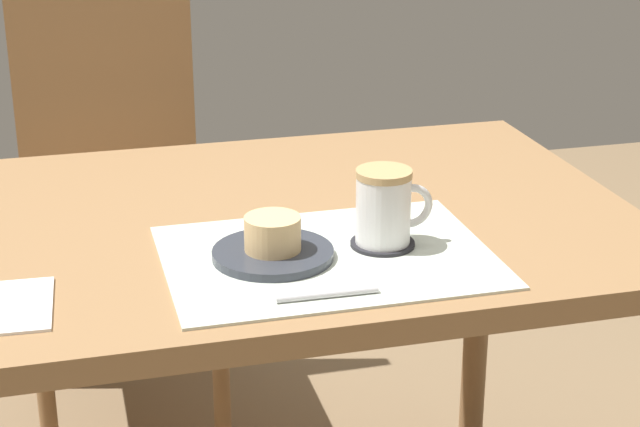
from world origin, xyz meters
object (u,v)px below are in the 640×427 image
at_px(dining_table, 246,266).
at_px(coffee_mug, 385,206).
at_px(wooden_chair, 114,183).
at_px(pastry, 273,233).
at_px(pastry_plate, 273,254).

height_order(dining_table, coffee_mug, coffee_mug).
height_order(wooden_chair, coffee_mug, wooden_chair).
xyz_separation_m(wooden_chair, coffee_mug, (0.31, -0.90, 0.25)).
relative_size(pastry, coffee_mug, 0.69).
distance_m(dining_table, pastry_plate, 0.19).
xyz_separation_m(wooden_chair, pastry, (0.15, -0.90, 0.22)).
height_order(wooden_chair, pastry, wooden_chair).
xyz_separation_m(dining_table, wooden_chair, (-0.15, 0.74, -0.10)).
bearing_deg(pastry_plate, coffee_mug, 1.47).
bearing_deg(pastry_plate, pastry, 0.00).
height_order(pastry_plate, pastry, pastry).
distance_m(dining_table, coffee_mug, 0.27).
bearing_deg(dining_table, coffee_mug, -45.12).
bearing_deg(pastry, coffee_mug, 1.47).
xyz_separation_m(dining_table, pastry_plate, (0.01, -0.17, 0.09)).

